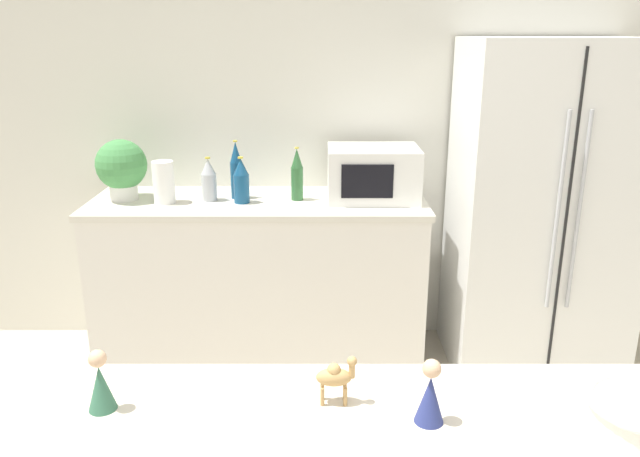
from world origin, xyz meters
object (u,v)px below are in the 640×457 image
microwave (374,173)px  wise_man_figurine_crimson (431,395)px  back_bottle_2 (237,171)px  refrigerator (542,211)px  potted_plant (122,167)px  back_bottle_1 (242,181)px  back_bottle_3 (298,175)px  back_bottle_0 (209,180)px  paper_towel_roll (164,182)px  camel_figurine (336,376)px  wise_man_figurine_blue (101,384)px

microwave → wise_man_figurine_crimson: (-0.03, -2.03, -0.06)m
back_bottle_2 → refrigerator: bearing=-3.2°
potted_plant → wise_man_figurine_crimson: (1.30, -2.02, -0.09)m
back_bottle_1 → back_bottle_2: back_bottle_2 is taller
microwave → back_bottle_2: (-0.73, 0.02, 0.01)m
back_bottle_1 → back_bottle_3: bearing=11.5°
potted_plant → microwave: size_ratio=0.68×
microwave → back_bottle_1: size_ratio=1.96×
refrigerator → back_bottle_1: bearing=-179.8°
back_bottle_0 → back_bottle_2: back_bottle_2 is taller
wise_man_figurine_crimson → paper_towel_roll: bearing=118.7°
paper_towel_roll → back_bottle_2: size_ratio=0.71×
back_bottle_2 → wise_man_figurine_crimson: (0.70, -2.05, -0.07)m
back_bottle_3 → camel_figurine: bearing=-85.3°
paper_towel_roll → camel_figurine: 2.06m
potted_plant → back_bottle_0: (0.46, -0.02, -0.07)m
refrigerator → microwave: size_ratio=3.68×
back_bottle_3 → wise_man_figurine_blue: (-0.39, -1.97, -0.05)m
back_bottle_3 → wise_man_figurine_blue: size_ratio=1.85×
refrigerator → back_bottle_0: (-1.77, 0.04, 0.16)m
back_bottle_2 → wise_man_figurine_crimson: 2.17m
refrigerator → back_bottle_0: 1.78m
back_bottle_1 → wise_man_figurine_blue: 1.91m
potted_plant → microwave: 1.34m
potted_plant → camel_figurine: 2.23m
back_bottle_0 → wise_man_figurine_crimson: bearing=-67.3°
refrigerator → wise_man_figurine_crimson: (-0.93, -1.96, 0.13)m
potted_plant → wise_man_figurine_crimson: 2.41m
back_bottle_2 → camel_figurine: size_ratio=2.56×
refrigerator → back_bottle_0: bearing=178.7°
back_bottle_1 → back_bottle_2: size_ratio=0.78×
back_bottle_1 → back_bottle_2: 0.11m
potted_plant → back_bottle_0: size_ratio=1.38×
back_bottle_2 → camel_figurine: 2.04m
back_bottle_0 → microwave: bearing=1.9°
back_bottle_2 → paper_towel_roll: bearing=-164.6°
back_bottle_1 → back_bottle_3: back_bottle_3 is taller
potted_plant → microwave: potted_plant is taller
back_bottle_0 → back_bottle_2: bearing=19.2°
microwave → potted_plant: bearing=-179.5°
camel_figurine → wise_man_figurine_crimson: 0.23m
potted_plant → back_bottle_1: bearing=-5.8°
refrigerator → camel_figurine: (-1.14, -1.89, 0.13)m
paper_towel_roll → back_bottle_1: 0.41m
potted_plant → back_bottle_2: (0.60, 0.03, -0.03)m
refrigerator → potted_plant: (-2.23, 0.06, 0.22)m
microwave → wise_man_figurine_crimson: bearing=-91.0°
back_bottle_3 → potted_plant: bearing=179.6°
wise_man_figurine_blue → wise_man_figurine_crimson: 0.76m
potted_plant → wise_man_figurine_blue: size_ratio=2.10×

